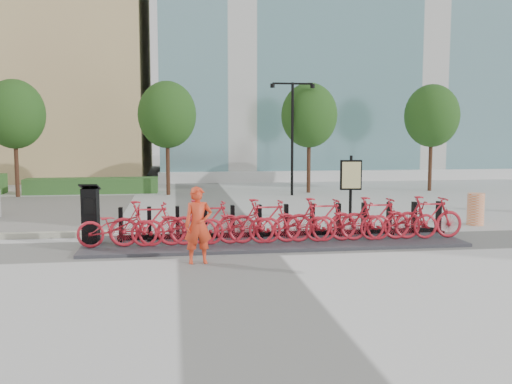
{
  "coord_description": "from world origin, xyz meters",
  "views": [
    {
      "loc": [
        -1.23,
        -13.94,
        2.87
      ],
      "look_at": [
        1.0,
        1.5,
        1.2
      ],
      "focal_mm": 40.0,
      "sensor_mm": 36.0,
      "label": 1
    }
  ],
  "objects": [
    {
      "name": "tree_3",
      "position": [
        11.0,
        12.0,
        3.59
      ],
      "size": [
        2.6,
        2.6,
        5.1
      ],
      "color": "black",
      "rests_on": "ground"
    },
    {
      "name": "dock_rail_posts",
      "position": [
        1.72,
        0.77,
        0.51
      ],
      "size": [
        8.74,
        0.5,
        0.85
      ],
      "primitive_type": null,
      "color": "black",
      "rests_on": "dock_pad"
    },
    {
      "name": "bike_4",
      "position": [
        0.28,
        -0.05,
        0.58
      ],
      "size": [
        1.92,
        0.67,
        1.01
      ],
      "primitive_type": "imported",
      "rotation": [
        0.0,
        0.0,
        1.57
      ],
      "color": "#B31C29",
      "rests_on": "dock_pad"
    },
    {
      "name": "tree_2",
      "position": [
        5.0,
        12.0,
        3.59
      ],
      "size": [
        2.6,
        2.6,
        5.1
      ],
      "color": "black",
      "rests_on": "ground"
    },
    {
      "name": "bike_10",
      "position": [
        4.6,
        -0.05,
        0.58
      ],
      "size": [
        1.92,
        0.67,
        1.01
      ],
      "primitive_type": "imported",
      "rotation": [
        0.0,
        0.0,
        1.57
      ],
      "color": "#B31C29",
      "rests_on": "dock_pad"
    },
    {
      "name": "bike_1",
      "position": [
        -1.88,
        -0.05,
        0.64
      ],
      "size": [
        1.86,
        0.53,
        1.12
      ],
      "primitive_type": "imported",
      "rotation": [
        0.0,
        0.0,
        1.57
      ],
      "color": "#B31C29",
      "rests_on": "dock_pad"
    },
    {
      "name": "bike_2",
      "position": [
        -1.16,
        -0.05,
        0.58
      ],
      "size": [
        1.92,
        0.67,
        1.01
      ],
      "primitive_type": "imported",
      "rotation": [
        0.0,
        0.0,
        1.57
      ],
      "color": "#B31C29",
      "rests_on": "dock_pad"
    },
    {
      "name": "tree_1",
      "position": [
        -1.5,
        12.0,
        3.59
      ],
      "size": [
        2.6,
        2.6,
        5.1
      ],
      "color": "black",
      "rests_on": "ground"
    },
    {
      "name": "streetlamp",
      "position": [
        4.0,
        11.0,
        3.13
      ],
      "size": [
        2.0,
        0.2,
        5.0
      ],
      "color": "black",
      "rests_on": "ground"
    },
    {
      "name": "ground",
      "position": [
        0.0,
        0.0,
        0.0
      ],
      "size": [
        120.0,
        120.0,
        0.0
      ],
      "primitive_type": "plane",
      "color": "silver"
    },
    {
      "name": "tree_0",
      "position": [
        -8.0,
        12.0,
        3.59
      ],
      "size": [
        2.6,
        2.6,
        5.1
      ],
      "color": "black",
      "rests_on": "ground"
    },
    {
      "name": "bike_0",
      "position": [
        -2.6,
        -0.05,
        0.58
      ],
      "size": [
        1.92,
        0.67,
        1.01
      ],
      "primitive_type": "imported",
      "rotation": [
        0.0,
        0.0,
        1.57
      ],
      "color": "#B31C29",
      "rests_on": "dock_pad"
    },
    {
      "name": "glass_building",
      "position": [
        14.0,
        26.0,
        12.0
      ],
      "size": [
        32.0,
        16.0,
        24.0
      ],
      "primitive_type": "cube",
      "color": "teal",
      "rests_on": "ground"
    },
    {
      "name": "construction_barrel",
      "position": [
        7.92,
        2.23,
        0.49
      ],
      "size": [
        0.52,
        0.52,
        0.98
      ],
      "primitive_type": "cylinder",
      "rotation": [
        0.0,
        0.0,
        0.03
      ],
      "color": "#FF5E02",
      "rests_on": "ground"
    },
    {
      "name": "bike_3",
      "position": [
        -0.44,
        -0.05,
        0.64
      ],
      "size": [
        1.86,
        0.53,
        1.12
      ],
      "primitive_type": "imported",
      "rotation": [
        0.0,
        0.0,
        1.57
      ],
      "color": "#B31C29",
      "rests_on": "dock_pad"
    },
    {
      "name": "bike_6",
      "position": [
        1.72,
        -0.05,
        0.58
      ],
      "size": [
        1.92,
        0.67,
        1.01
      ],
      "primitive_type": "imported",
      "rotation": [
        0.0,
        0.0,
        1.57
      ],
      "color": "#B31C29",
      "rests_on": "dock_pad"
    },
    {
      "name": "kiosk",
      "position": [
        -3.31,
        0.55,
        0.8
      ],
      "size": [
        0.51,
        0.44,
        1.5
      ],
      "rotation": [
        0.0,
        0.0,
        -0.13
      ],
      "color": "black",
      "rests_on": "dock_pad"
    },
    {
      "name": "bike_7",
      "position": [
        2.44,
        -0.05,
        0.64
      ],
      "size": [
        1.86,
        0.53,
        1.12
      ],
      "primitive_type": "imported",
      "rotation": [
        0.0,
        0.0,
        1.57
      ],
      "color": "#B31C29",
      "rests_on": "dock_pad"
    },
    {
      "name": "bike_9",
      "position": [
        3.88,
        -0.05,
        0.64
      ],
      "size": [
        1.86,
        0.53,
        1.12
      ],
      "primitive_type": "imported",
      "rotation": [
        0.0,
        0.0,
        1.57
      ],
      "color": "#B31C29",
      "rests_on": "dock_pad"
    },
    {
      "name": "bike_11",
      "position": [
        5.32,
        -0.05,
        0.64
      ],
      "size": [
        1.86,
        0.53,
        1.12
      ],
      "primitive_type": "imported",
      "rotation": [
        0.0,
        0.0,
        1.57
      ],
      "color": "#B31C29",
      "rests_on": "dock_pad"
    },
    {
      "name": "bike_5",
      "position": [
        1.0,
        -0.05,
        0.64
      ],
      "size": [
        1.86,
        0.53,
        1.12
      ],
      "primitive_type": "imported",
      "rotation": [
        0.0,
        0.0,
        1.57
      ],
      "color": "#B31C29",
      "rests_on": "dock_pad"
    },
    {
      "name": "bike_8",
      "position": [
        3.16,
        -0.05,
        0.58
      ],
      "size": [
        1.92,
        0.67,
        1.01
      ],
      "primitive_type": "imported",
      "rotation": [
        0.0,
        0.0,
        1.57
      ],
      "color": "#B31C29",
      "rests_on": "dock_pad"
    },
    {
      "name": "dock_pad",
      "position": [
        1.3,
        0.3,
        0.04
      ],
      "size": [
        9.6,
        2.4,
        0.08
      ],
      "primitive_type": "cube",
      "color": "#36363D",
      "rests_on": "ground"
    },
    {
      "name": "map_sign",
      "position": [
        4.34,
        3.5,
        1.39
      ],
      "size": [
        0.69,
        0.19,
        2.1
      ],
      "rotation": [
        0.0,
        0.0,
        -0.12
      ],
      "color": "black",
      "rests_on": "ground"
    },
    {
      "name": "hedge_b",
      "position": [
        -5.0,
        13.2,
        0.35
      ],
      "size": [
        6.0,
        1.2,
        0.7
      ],
      "primitive_type": "cube",
      "color": "#2E5727",
      "rests_on": "ground"
    },
    {
      "name": "worker_red",
      "position": [
        -0.72,
        -1.68,
        0.84
      ],
      "size": [
        0.65,
        0.46,
        1.68
      ],
      "primitive_type": "imported",
      "rotation": [
        0.0,
        0.0,
        0.1
      ],
      "color": "red",
      "rests_on": "ground"
    }
  ]
}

